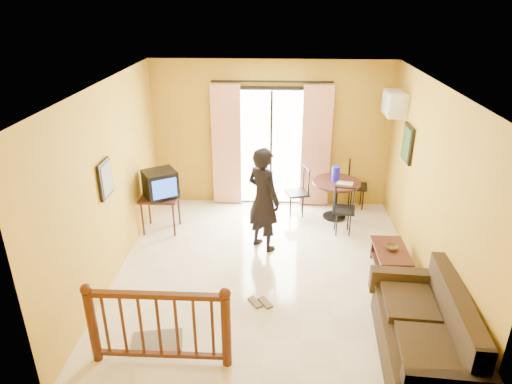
{
  "coord_description": "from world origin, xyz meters",
  "views": [
    {
      "loc": [
        0.13,
        -5.85,
        3.9
      ],
      "look_at": [
        -0.18,
        0.2,
        1.22
      ],
      "focal_mm": 32.0,
      "sensor_mm": 36.0,
      "label": 1
    }
  ],
  "objects_px": {
    "coffee_table": "(390,257)",
    "sofa": "(427,334)",
    "dining_table": "(336,189)",
    "standing_person": "(263,199)",
    "television": "(160,184)"
  },
  "relations": [
    {
      "from": "coffee_table",
      "to": "sofa",
      "type": "bearing_deg",
      "value": -89.72
    },
    {
      "from": "dining_table",
      "to": "standing_person",
      "type": "height_order",
      "value": "standing_person"
    },
    {
      "from": "sofa",
      "to": "standing_person",
      "type": "bearing_deg",
      "value": 132.71
    },
    {
      "from": "sofa",
      "to": "standing_person",
      "type": "height_order",
      "value": "standing_person"
    },
    {
      "from": "television",
      "to": "coffee_table",
      "type": "height_order",
      "value": "television"
    },
    {
      "from": "coffee_table",
      "to": "standing_person",
      "type": "bearing_deg",
      "value": 161.94
    },
    {
      "from": "sofa",
      "to": "coffee_table",
      "type": "bearing_deg",
      "value": 94.14
    },
    {
      "from": "standing_person",
      "to": "sofa",
      "type": "bearing_deg",
      "value": 170.44
    },
    {
      "from": "dining_table",
      "to": "coffee_table",
      "type": "relative_size",
      "value": 1.03
    },
    {
      "from": "coffee_table",
      "to": "sofa",
      "type": "distance_m",
      "value": 1.79
    },
    {
      "from": "television",
      "to": "standing_person",
      "type": "distance_m",
      "value": 1.85
    },
    {
      "from": "standing_person",
      "to": "coffee_table",
      "type": "bearing_deg",
      "value": -156.47
    },
    {
      "from": "dining_table",
      "to": "television",
      "type": "bearing_deg",
      "value": -168.2
    },
    {
      "from": "dining_table",
      "to": "standing_person",
      "type": "bearing_deg",
      "value": -138.55
    },
    {
      "from": "coffee_table",
      "to": "television",
      "type": "bearing_deg",
      "value": 163.03
    }
  ]
}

